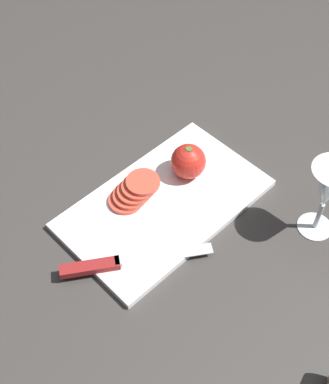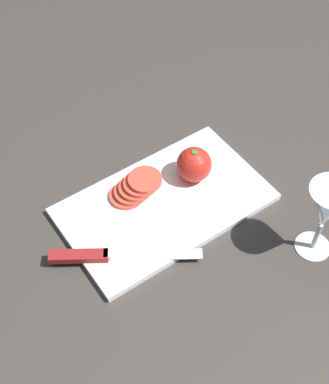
{
  "view_description": "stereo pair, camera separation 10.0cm",
  "coord_description": "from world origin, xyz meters",
  "px_view_note": "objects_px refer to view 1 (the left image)",
  "views": [
    {
      "loc": [
        0.51,
        0.43,
        0.82
      ],
      "look_at": [
        0.07,
        -0.02,
        0.04
      ],
      "focal_mm": 50.0,
      "sensor_mm": 36.0,
      "label": 1
    },
    {
      "loc": [
        0.43,
        0.5,
        0.82
      ],
      "look_at": [
        0.07,
        -0.02,
        0.04
      ],
      "focal_mm": 50.0,
      "sensor_mm": 36.0,
      "label": 2
    }
  ],
  "objects_px": {
    "knife": "(104,264)",
    "tomato_slice_stack_near": "(134,191)",
    "wine_glass": "(328,190)",
    "whole_tomato": "(188,161)"
  },
  "relations": [
    {
      "from": "knife",
      "to": "tomato_slice_stack_near",
      "type": "bearing_deg",
      "value": 61.97
    },
    {
      "from": "wine_glass",
      "to": "tomato_slice_stack_near",
      "type": "height_order",
      "value": "wine_glass"
    },
    {
      "from": "knife",
      "to": "tomato_slice_stack_near",
      "type": "distance_m",
      "value": 0.16
    },
    {
      "from": "wine_glass",
      "to": "knife",
      "type": "height_order",
      "value": "wine_glass"
    },
    {
      "from": "wine_glass",
      "to": "knife",
      "type": "bearing_deg",
      "value": -30.7
    },
    {
      "from": "whole_tomato",
      "to": "tomato_slice_stack_near",
      "type": "xyz_separation_m",
      "value": [
        0.12,
        -0.03,
        -0.02
      ]
    },
    {
      "from": "knife",
      "to": "tomato_slice_stack_near",
      "type": "height_order",
      "value": "tomato_slice_stack_near"
    },
    {
      "from": "wine_glass",
      "to": "whole_tomato",
      "type": "bearing_deg",
      "value": -71.41
    },
    {
      "from": "whole_tomato",
      "to": "knife",
      "type": "xyz_separation_m",
      "value": [
        0.26,
        0.05,
        -0.03
      ]
    },
    {
      "from": "wine_glass",
      "to": "whole_tomato",
      "type": "distance_m",
      "value": 0.27
    }
  ]
}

